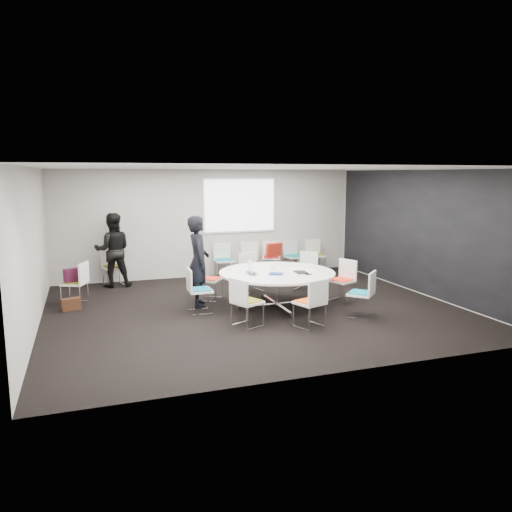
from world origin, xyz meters
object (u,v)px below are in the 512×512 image
object	(u,v)px
chair_back_a	(224,267)
chair_spare_left	(76,291)
chair_person_back	(113,274)
person_back	(113,250)
chair_back_c	(271,264)
cup	(273,268)
chair_ring_a	(342,288)
chair_back_b	(249,266)
chair_ring_f	(247,311)
chair_back_d	(294,263)
maroon_bag	(74,275)
conference_table	(277,280)
chair_ring_d	(209,287)
person_main	(198,261)
chair_ring_c	(252,280)
laptop	(254,273)
chair_ring_e	(200,299)
chair_ring_b	(305,278)
brown_bag	(71,304)
chair_ring_h	(361,302)
chair_ring_g	(310,312)
chair_back_e	(315,261)

from	to	relation	value
chair_back_a	chair_spare_left	distance (m)	3.99
chair_person_back	person_back	world-z (taller)	person_back
chair_back_c	cup	bearing A→B (deg)	89.87
chair_back_c	chair_spare_left	xyz separation A→B (m)	(-4.96, -1.62, 0.00)
chair_ring_a	chair_back_b	bearing A→B (deg)	-5.01
chair_ring_a	chair_back_b	size ratio (longest dim) A/B	1.00
chair_ring_f	chair_back_d	xyz separation A→B (m)	(2.75, 4.24, 0.00)
maroon_bag	chair_back_d	bearing A→B (deg)	15.80
conference_table	chair_ring_d	xyz separation A→B (m)	(-1.16, 1.00, -0.28)
person_main	chair_ring_f	bearing A→B (deg)	-155.66
chair_ring_c	laptop	size ratio (longest dim) A/B	2.40
chair_back_d	laptop	xyz separation A→B (m)	(-2.26, -3.21, 0.47)
conference_table	chair_ring_e	world-z (taller)	chair_ring_e
chair_spare_left	chair_ring_d	bearing A→B (deg)	-78.19
chair_back_b	person_back	xyz separation A→B (m)	(-3.46, -0.16, 0.61)
person_back	laptop	size ratio (longest dim) A/B	4.84
chair_ring_b	chair_ring_f	world-z (taller)	same
chair_back_c	brown_bag	bearing A→B (deg)	42.59
chair_back_c	maroon_bag	distance (m)	5.24
chair_ring_d	chair_ring_h	distance (m)	3.26
laptop	chair_back_a	bearing A→B (deg)	-7.79
chair_ring_b	chair_ring_g	world-z (taller)	same
chair_spare_left	brown_bag	bearing A→B (deg)	-167.34
chair_back_a	cup	bearing A→B (deg)	95.34
conference_table	brown_bag	bearing A→B (deg)	164.57
chair_back_d	brown_bag	size ratio (longest dim) A/B	2.44
chair_person_back	maroon_bag	xyz separation A→B (m)	(-0.86, -1.60, 0.34)
chair_back_a	chair_back_e	xyz separation A→B (m)	(2.62, -0.03, 0.00)
chair_ring_e	chair_back_a	world-z (taller)	same
chair_ring_b	chair_ring_h	xyz separation A→B (m)	(0.09, -2.36, 0.00)
chair_back_b	chair_back_e	world-z (taller)	same
chair_spare_left	person_main	size ratio (longest dim) A/B	0.47
conference_table	chair_back_a	xyz separation A→B (m)	(-0.23, 3.19, -0.28)
person_back	chair_back_e	bearing A→B (deg)	-175.49
chair_ring_h	chair_person_back	bearing A→B (deg)	90.33
chair_back_a	chair_back_b	distance (m)	0.67
chair_ring_d	person_back	xyz separation A→B (m)	(-1.86, 2.01, 0.61)
chair_ring_c	chair_back_a	size ratio (longest dim) A/B	1.00
chair_spare_left	chair_person_back	size ratio (longest dim) A/B	1.00
maroon_bag	chair_ring_g	bearing A→B (deg)	-37.70
person_back	laptop	xyz separation A→B (m)	(2.52, -3.05, -0.14)
chair_back_d	chair_ring_e	bearing A→B (deg)	31.41
chair_ring_g	chair_person_back	size ratio (longest dim) A/B	1.00
chair_ring_h	chair_ring_a	bearing A→B (deg)	35.16
chair_spare_left	chair_back_c	bearing A→B (deg)	-48.30
chair_back_b	person_back	world-z (taller)	person_back
chair_back_e	chair_ring_d	bearing A→B (deg)	33.38
chair_back_e	chair_spare_left	xyz separation A→B (m)	(-6.26, -1.59, 0.00)
chair_back_e	chair_ring_b	bearing A→B (deg)	60.53
chair_ring_a	chair_ring_f	distance (m)	2.67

